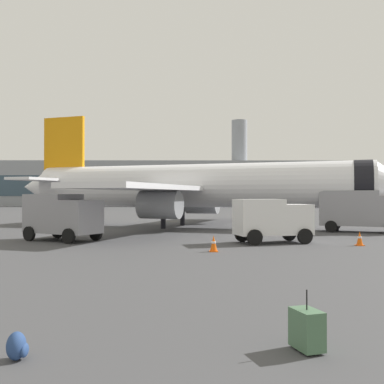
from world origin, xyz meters
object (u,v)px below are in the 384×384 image
cargo_van (272,218)px  safety_cone_near (214,244)px  traveller_backpack (17,346)px  safety_cone_mid (360,238)px  airplane_at_gate (192,186)px  rolling_suitcase (307,329)px  service_truck (62,215)px  fuel_truck (360,209)px

cargo_van → safety_cone_near: cargo_van is taller
traveller_backpack → safety_cone_mid: bearing=54.5°
airplane_at_gate → rolling_suitcase: (1.76, -32.09, -3.27)m
cargo_van → traveller_backpack: (-7.87, -19.05, -1.22)m
rolling_suitcase → cargo_van: bearing=81.4°
service_truck → safety_cone_near: bearing=-31.7°
fuel_truck → safety_cone_mid: size_ratio=7.92×
fuel_truck → rolling_suitcase: size_ratio=5.87×
fuel_truck → traveller_backpack: 31.59m
service_truck → fuel_truck: (21.13, 6.55, 0.16)m
fuel_truck → safety_cone_near: size_ratio=7.86×
airplane_at_gate → service_truck: bearing=-124.4°
cargo_van → safety_cone_near: size_ratio=5.76×
airplane_at_gate → rolling_suitcase: size_ratio=31.61×
cargo_van → airplane_at_gate: bearing=108.8°
fuel_truck → cargo_van: bearing=-136.1°
safety_cone_mid → safety_cone_near: bearing=-162.2°
safety_cone_near → rolling_suitcase: size_ratio=0.75×
service_truck → rolling_suitcase: (9.96, -20.12, -1.22)m
cargo_van → safety_cone_mid: 5.00m
airplane_at_gate → safety_cone_mid: airplane_at_gate is taller
rolling_suitcase → traveller_backpack: size_ratio=2.29×
cargo_van → rolling_suitcase: cargo_van is taller
airplane_at_gate → cargo_van: bearing=-71.2°
traveller_backpack → fuel_truck: bearing=59.1°
airplane_at_gate → safety_cone_mid: size_ratio=42.65×
fuel_truck → safety_cone_near: (-12.01, -12.18, -1.37)m
airplane_at_gate → cargo_van: size_ratio=7.35×
cargo_van → rolling_suitcase: size_ratio=4.30×
fuel_truck → airplane_at_gate: bearing=157.2°
cargo_van → rolling_suitcase: 18.88m
service_truck → rolling_suitcase: 22.48m
airplane_at_gate → traveller_backpack: airplane_at_gate is taller
fuel_truck → cargo_van: size_ratio=1.36×
rolling_suitcase → fuel_truck: bearing=67.3°
service_truck → safety_cone_mid: service_truck is taller
fuel_truck → safety_cone_near: fuel_truck is taller
airplane_at_gate → traveller_backpack: bearing=-95.8°
safety_cone_near → traveller_backpack: bearing=-105.7°
cargo_van → service_truck: bearing=173.4°
safety_cone_near → safety_cone_mid: (8.34, 2.68, -0.00)m
fuel_truck → service_truck: bearing=-162.8°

